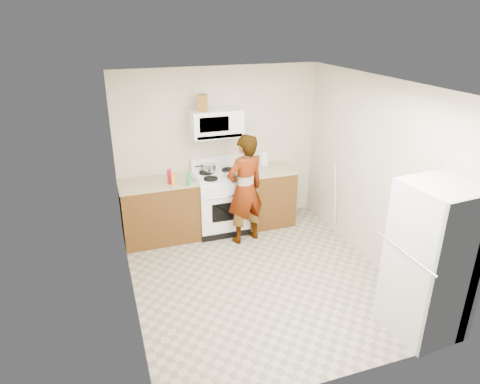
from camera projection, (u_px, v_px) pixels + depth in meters
name	position (u px, v px, depth m)	size (l,w,h in m)	color
floor	(260.00, 278.00, 5.60)	(3.60, 3.60, 0.00)	gray
back_wall	(220.00, 148.00, 6.68)	(3.20, 0.02, 2.50)	beige
right_wall	(375.00, 175.00, 5.60)	(0.02, 3.60, 2.50)	beige
cabinet_left	(160.00, 212.00, 6.42)	(1.12, 0.62, 0.90)	#593215
counter_left	(158.00, 183.00, 6.24)	(1.14, 0.64, 0.04)	#998D67
cabinet_right	(266.00, 197.00, 6.93)	(0.80, 0.62, 0.90)	#593215
counter_right	(267.00, 170.00, 6.75)	(0.82, 0.64, 0.04)	#998D67
gas_range	(220.00, 201.00, 6.68)	(0.76, 0.65, 1.13)	white
microwave	(216.00, 123.00, 6.32)	(0.76, 0.38, 0.40)	white
person	(245.00, 190.00, 6.23)	(0.60, 0.40, 1.66)	tan
fridge	(432.00, 261.00, 4.39)	(0.70, 0.70, 1.70)	silver
kettle	(264.00, 159.00, 6.92)	(0.14, 0.14, 0.17)	white
jug	(202.00, 103.00, 6.09)	(0.14, 0.14, 0.24)	brown
saucepan	(209.00, 167.00, 6.57)	(0.20, 0.20, 0.11)	#B5B6B9
tray	(233.00, 175.00, 6.44)	(0.25, 0.16, 0.05)	white
bottle_spray	(169.00, 176.00, 6.13)	(0.06, 0.06, 0.21)	#B50D23
bottle_hot_sauce	(173.00, 180.00, 6.07)	(0.05, 0.05, 0.17)	orange
bottle_green_cap	(189.00, 179.00, 6.05)	(0.06, 0.06, 0.19)	#1B9542
pot_lid	(194.00, 179.00, 6.30)	(0.26, 0.26, 0.01)	white
broom	(335.00, 199.00, 6.48)	(0.03, 0.03, 1.21)	silver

